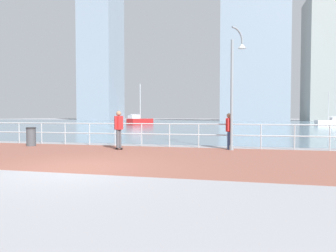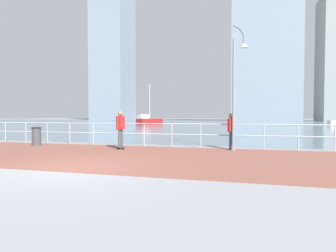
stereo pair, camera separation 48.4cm
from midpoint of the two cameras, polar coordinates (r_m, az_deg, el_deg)
name	(u,v)px [view 2 (the right image)]	position (r m, az deg, el deg)	size (l,w,h in m)	color
ground	(215,125)	(47.43, 9.66, 0.21)	(220.00, 220.00, 0.00)	#9E9EA3
brick_paving	(114,155)	(11.03, -9.48, -5.78)	(28.00, 6.70, 0.01)	#935647
harbor_water	(221,123)	(58.47, 10.71, 0.55)	(180.00, 88.00, 0.00)	#6B899E
waterfront_railing	(144,130)	(14.06, -3.79, -0.87)	(25.25, 0.06, 1.14)	#B2BCC1
lamppost	(237,82)	(12.86, 14.66, 8.57)	(0.70, 0.62, 5.38)	gray
skateboarder	(121,126)	(12.81, -8.41, -0.06)	(0.41, 0.56, 1.72)	black
bystander	(231,128)	(12.94, 13.55, -0.45)	(0.29, 0.56, 1.62)	#384C7A
trash_bin	(37,136)	(15.79, -24.01, -1.87)	(0.46, 0.46, 0.93)	#474C51
sailboat_ivory	(149,121)	(47.13, -3.54, 1.01)	(3.48, 4.97, 6.76)	#B21E1E
tower_brick	(113,56)	(112.43, -10.81, 13.63)	(12.54, 14.56, 49.95)	#8493A3
tower_steel	(265,56)	(85.52, 19.00, 13.16)	(17.78, 12.26, 37.94)	#8493A3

